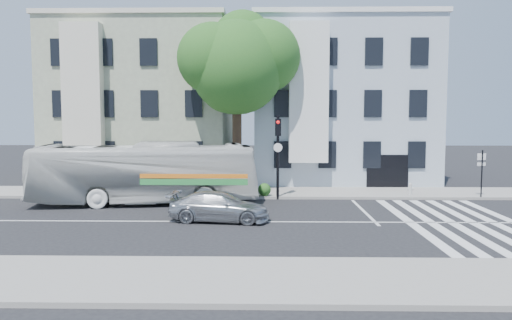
{
  "coord_description": "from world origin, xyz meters",
  "views": [
    {
      "loc": [
        1.75,
        -21.42,
        4.54
      ],
      "look_at": [
        1.24,
        3.6,
        2.4
      ],
      "focal_mm": 35.0,
      "sensor_mm": 36.0,
      "label": 1
    }
  ],
  "objects_px": {
    "bus": "(146,173)",
    "sedan": "(219,207)",
    "traffic_signal": "(278,145)",
    "fire_hydrant": "(410,189)"
  },
  "relations": [
    {
      "from": "bus",
      "to": "sedan",
      "type": "height_order",
      "value": "bus"
    },
    {
      "from": "traffic_signal",
      "to": "bus",
      "type": "bearing_deg",
      "value": -173.22
    },
    {
      "from": "bus",
      "to": "sedan",
      "type": "bearing_deg",
      "value": -143.47
    },
    {
      "from": "traffic_signal",
      "to": "fire_hydrant",
      "type": "distance_m",
      "value": 8.03
    },
    {
      "from": "sedan",
      "to": "traffic_signal",
      "type": "height_order",
      "value": "traffic_signal"
    },
    {
      "from": "traffic_signal",
      "to": "fire_hydrant",
      "type": "relative_size",
      "value": 6.93
    },
    {
      "from": "sedan",
      "to": "traffic_signal",
      "type": "distance_m",
      "value": 6.85
    },
    {
      "from": "bus",
      "to": "traffic_signal",
      "type": "height_order",
      "value": "traffic_signal"
    },
    {
      "from": "bus",
      "to": "traffic_signal",
      "type": "relative_size",
      "value": 2.5
    },
    {
      "from": "bus",
      "to": "sedan",
      "type": "distance_m",
      "value": 6.21
    }
  ]
}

